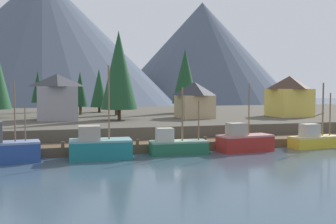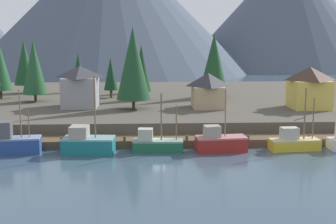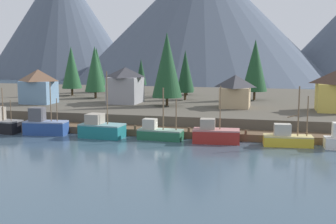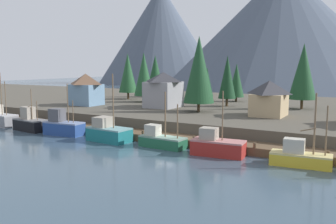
% 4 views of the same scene
% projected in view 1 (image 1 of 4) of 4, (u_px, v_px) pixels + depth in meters
% --- Properties ---
extents(ground_plane, '(400.00, 400.00, 1.00)m').
position_uv_depth(ground_plane, '(136.00, 136.00, 64.94)').
color(ground_plane, '#384C5B').
extents(dock, '(80.00, 4.00, 1.60)m').
position_uv_depth(dock, '(168.00, 145.00, 47.62)').
color(dock, brown).
rests_on(dock, ground_plane).
extents(shoreline_bank, '(400.00, 56.00, 2.50)m').
position_uv_depth(shoreline_bank, '(123.00, 120.00, 76.34)').
color(shoreline_bank, '#4C473D').
rests_on(shoreline_bank, ground_plane).
extents(mountain_central_peak, '(108.31, 108.31, 53.31)m').
position_uv_depth(mountain_central_peak, '(43.00, 40.00, 161.99)').
color(mountain_central_peak, '#475160').
rests_on(mountain_central_peak, ground_plane).
extents(mountain_east_peak, '(92.95, 92.95, 50.98)m').
position_uv_depth(mountain_east_peak, '(202.00, 53.00, 207.27)').
color(mountain_east_peak, '#475160').
rests_on(mountain_east_peak, ground_plane).
extents(fishing_boat_blue, '(6.48, 3.17, 7.93)m').
position_uv_depth(fishing_boat_blue, '(3.00, 148.00, 39.05)').
color(fishing_boat_blue, navy).
rests_on(fishing_boat_blue, ground_plane).
extents(fishing_boat_teal, '(6.46, 3.55, 9.54)m').
position_uv_depth(fishing_boat_teal, '(99.00, 146.00, 41.45)').
color(fishing_boat_teal, '#196B70').
rests_on(fishing_boat_teal, ground_plane).
extents(fishing_boat_green, '(6.37, 2.66, 7.33)m').
position_uv_depth(fishing_boat_green, '(177.00, 145.00, 44.32)').
color(fishing_boat_green, '#1E5B3D').
rests_on(fishing_boat_green, ground_plane).
extents(fishing_boat_red, '(6.47, 3.17, 7.75)m').
position_uv_depth(fishing_boat_red, '(244.00, 141.00, 46.27)').
color(fishing_boat_red, maroon).
rests_on(fishing_boat_red, ground_plane).
extents(fishing_boat_yellow, '(6.44, 2.83, 7.88)m').
position_uv_depth(fishing_boat_yellow, '(314.00, 139.00, 49.10)').
color(fishing_boat_yellow, gold).
rests_on(fishing_boat_yellow, ground_plane).
extents(house_grey, '(5.93, 6.81, 6.86)m').
position_uv_depth(house_grey, '(57.00, 96.00, 60.45)').
color(house_grey, gray).
rests_on(house_grey, shoreline_bank).
extents(house_tan, '(5.32, 5.98, 5.76)m').
position_uv_depth(house_tan, '(194.00, 99.00, 64.60)').
color(house_tan, tan).
rests_on(house_tan, shoreline_bank).
extents(house_yellow, '(6.20, 6.38, 6.79)m').
position_uv_depth(house_yellow, '(289.00, 96.00, 68.02)').
color(house_yellow, gold).
rests_on(house_yellow, shoreline_bank).
extents(conifer_near_left, '(2.67, 2.67, 7.70)m').
position_uv_depth(conifer_near_left, '(80.00, 89.00, 72.43)').
color(conifer_near_left, '#4C3823').
rests_on(conifer_near_left, shoreline_bank).
extents(conifer_near_right, '(3.50, 3.50, 10.13)m').
position_uv_depth(conifer_near_right, '(116.00, 82.00, 70.71)').
color(conifer_near_right, '#4C3823').
rests_on(conifer_near_right, shoreline_bank).
extents(conifer_mid_left, '(5.04, 5.04, 12.27)m').
position_uv_depth(conifer_mid_left, '(185.00, 76.00, 77.48)').
color(conifer_mid_left, '#4C3823').
rests_on(conifer_mid_left, shoreline_bank).
extents(conifer_mid_right, '(5.47, 5.47, 13.26)m').
position_uv_depth(conifer_mid_right, '(119.00, 70.00, 60.21)').
color(conifer_mid_right, '#4C3823').
rests_on(conifer_mid_right, shoreline_bank).
extents(conifer_centre, '(3.51, 3.51, 8.58)m').
position_uv_depth(conifer_centre, '(99.00, 88.00, 80.13)').
color(conifer_centre, '#4C3823').
rests_on(conifer_centre, shoreline_bank).
extents(conifer_far_right, '(2.65, 2.65, 8.09)m').
position_uv_depth(conifer_far_right, '(38.00, 87.00, 79.21)').
color(conifer_far_right, '#4C3823').
rests_on(conifer_far_right, shoreline_bank).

